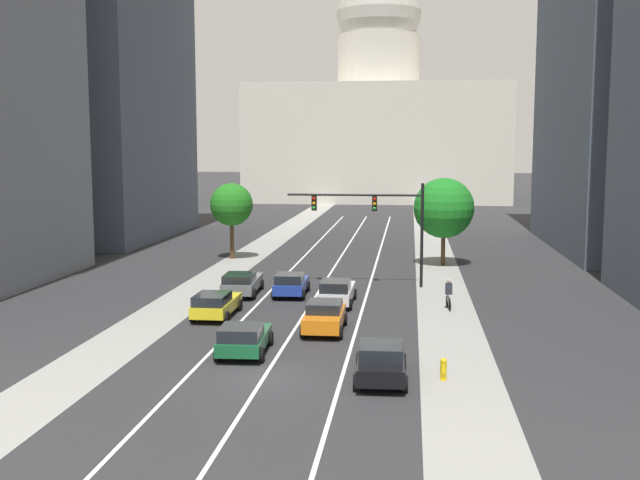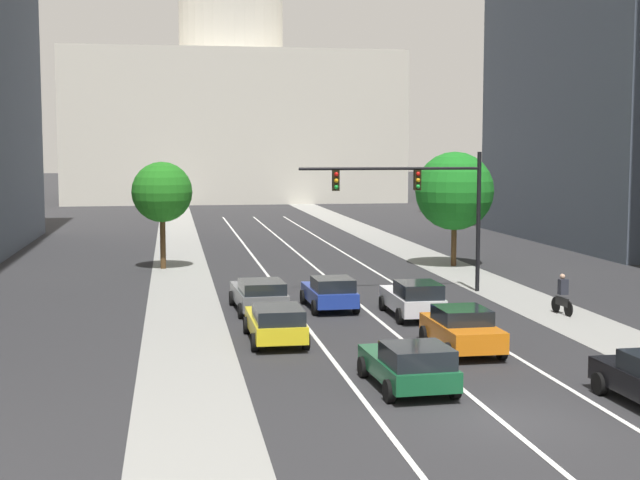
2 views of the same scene
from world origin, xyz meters
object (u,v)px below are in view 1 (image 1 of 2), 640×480
Objects in this scene: car_black at (381,361)px; car_orange at (325,316)px; fire_hydrant at (443,369)px; traffic_signal_mast at (378,214)px; car_blue at (291,284)px; street_tree_near_left at (232,205)px; car_yellow at (216,304)px; car_gray at (242,283)px; capitol_building at (378,122)px; cyclist at (449,294)px; car_green at (244,338)px; car_white at (337,292)px; street_tree_mid_right at (444,208)px.

car_orange is at bearing 20.47° from car_black.
traffic_signal_mast is at bearing 99.78° from fire_hydrant.
car_blue is 0.67× the size of street_tree_near_left.
car_gray is (0.01, 6.30, 0.01)m from car_yellow.
traffic_signal_mast is at bearing -87.44° from capitol_building.
car_yellow is 15.10m from fire_hydrant.
traffic_signal_mast is 20.55m from fire_hydrant.
traffic_signal_mast reaches higher than car_orange.
car_black is (9.18, -16.14, 0.00)m from car_gray.
car_yellow is at bearing 152.44° from car_blue.
car_green is at bearing 132.84° from cyclist.
car_blue is at bearing 18.90° from car_black.
car_orange is 13.31m from traffic_signal_mast.
car_orange is (1.53, -93.46, -12.47)m from capitol_building.
cyclist reaches higher than car_gray.
street_tree_near_left reaches higher than car_orange.
car_gray is 6.55m from car_white.
car_gray is at bearing 34.61° from car_orange.
car_gray is at bearing -74.42° from street_tree_near_left.
car_black is 2.59× the size of cyclist.
car_blue is at bearing 68.32° from cyclist.
street_tree_mid_right reaches higher than car_blue.
capitol_building reaches higher than fire_hydrant.
car_white is 0.73× the size of street_tree_near_left.
cyclist is 24.37m from street_tree_near_left.
car_blue is 7.55m from traffic_signal_mast.
car_white reaches higher than car_gray.
car_blue is at bearing -92.08° from car_gray.
car_gray is 15.81m from street_tree_near_left.
car_black is at bearing -87.20° from traffic_signal_mast.
traffic_signal_mast is (-0.98, 20.02, 3.96)m from car_black.
capitol_building reaches higher than car_green.
street_tree_mid_right is at bearing -46.66° from car_gray.
car_orange is 2.44× the size of cyclist.
car_orange is at bearing -147.49° from car_gray.
car_yellow is 13.67m from traffic_signal_mast.
traffic_signal_mast is at bearing -18.12° from car_white.
car_yellow is 12.97m from cyclist.
cyclist reaches higher than car_orange.
cyclist is (9.38, 10.55, 0.11)m from car_green.
street_tree_mid_right is at bearing -22.86° from car_green.
capitol_building is 101.78m from fire_hydrant.
car_gray reaches higher than car_yellow.
capitol_building is at bearing 82.90° from street_tree_near_left.
car_white is (1.53, -87.14, -12.45)m from capitol_building.
car_yellow is at bearing 177.21° from car_gray.
traffic_signal_mast is (2.09, 12.54, 3.95)m from car_orange.
capitol_building is 88.71m from cyclist.
car_blue is 16.82m from street_tree_mid_right.
cyclist is (3.27, 13.45, 0.09)m from car_black.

